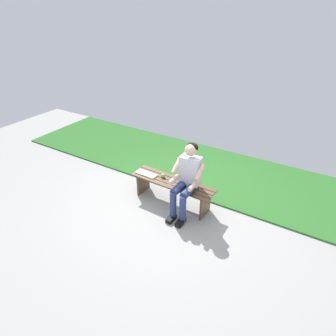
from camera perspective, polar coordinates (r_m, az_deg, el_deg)
The scene contains 6 objects.
ground_plane at distance 5.25m, azimuth -15.11°, elevation -8.70°, with size 10.00×7.00×0.04m, color #9E9E99.
grass_strip at distance 6.33m, azimuth 7.30°, elevation -0.12°, with size 9.00×2.10×0.03m, color #2D6B28.
bench_near at distance 5.10m, azimuth 0.88°, elevation -3.77°, with size 1.56×0.44×0.45m.
person_seated at distance 4.70m, azimuth 3.73°, elevation -1.94°, with size 0.50×0.69×1.25m.
apple at distance 5.13m, azimuth -0.99°, elevation -1.54°, with size 0.08×0.08×0.08m, color #72B738.
book_open at distance 5.25m, azimuth -4.33°, elevation -1.19°, with size 0.42×0.17×0.02m.
Camera 1 is at (-2.13, 3.66, 3.18)m, focal length 30.75 mm.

